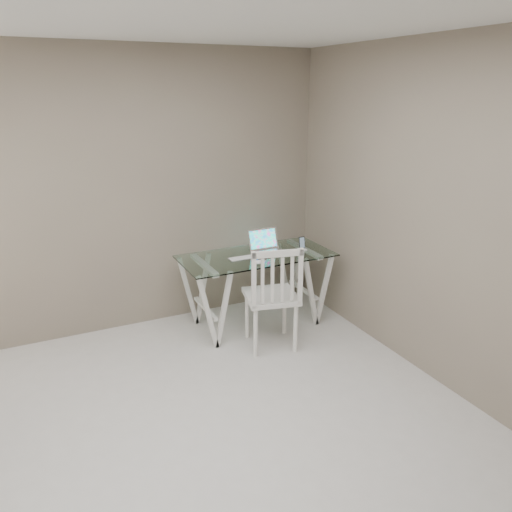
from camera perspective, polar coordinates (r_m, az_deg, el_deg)
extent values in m
plane|color=#BBB8B3|center=(3.52, -4.43, -22.42)|extent=(4.50, 4.50, 0.00)
cube|color=white|center=(2.68, -6.02, 26.88)|extent=(4.00, 4.50, 0.02)
cube|color=#756A5C|center=(4.92, -14.63, 6.81)|extent=(4.00, 0.02, 2.70)
cube|color=#756A5C|center=(3.96, 23.02, 3.12)|extent=(0.02, 4.50, 2.70)
cube|color=silver|center=(4.92, 0.04, 0.04)|extent=(1.50, 0.70, 0.01)
cube|color=silver|center=(4.86, -5.83, -5.10)|extent=(0.24, 0.62, 0.72)
cube|color=silver|center=(5.30, 5.41, -3.00)|extent=(0.24, 0.62, 0.72)
cube|color=silver|center=(4.60, 1.71, -4.62)|extent=(0.55, 0.55, 0.04)
cylinder|color=silver|center=(4.51, -0.05, -8.75)|extent=(0.04, 0.04, 0.47)
cylinder|color=silver|center=(4.59, 4.54, -8.25)|extent=(0.04, 0.04, 0.47)
cylinder|color=silver|center=(4.83, -1.03, -6.77)|extent=(0.04, 0.04, 0.47)
cylinder|color=silver|center=(4.91, 3.26, -6.34)|extent=(0.04, 0.04, 0.47)
cube|color=silver|center=(4.31, 2.45, -2.57)|extent=(0.46, 0.14, 0.52)
cube|color=silver|center=(4.96, 1.53, 0.35)|extent=(0.32, 0.22, 0.01)
cube|color=#19D899|center=(5.05, 0.79, 1.97)|extent=(0.32, 0.08, 0.20)
cube|color=silver|center=(4.82, -1.59, -0.25)|extent=(0.27, 0.12, 0.01)
ellipsoid|color=white|center=(4.67, 0.41, -0.69)|extent=(0.12, 0.07, 0.04)
cube|color=white|center=(5.08, 5.31, 0.75)|extent=(0.08, 0.08, 0.02)
cube|color=black|center=(5.07, 5.27, 1.53)|extent=(0.06, 0.03, 0.12)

